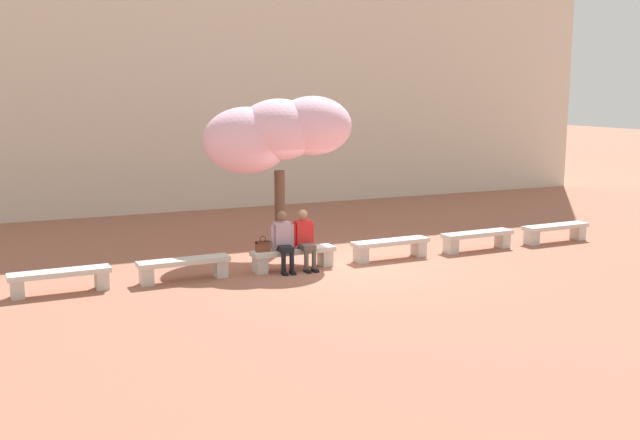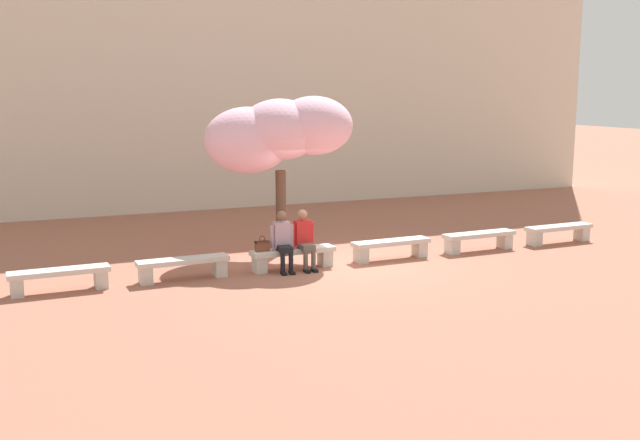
% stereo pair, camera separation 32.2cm
% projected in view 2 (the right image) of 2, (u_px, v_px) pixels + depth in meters
% --- Properties ---
extents(ground_plane, '(100.00, 100.00, 0.00)m').
position_uv_depth(ground_plane, '(343.00, 264.00, 16.73)').
color(ground_plane, '#9E604C').
extents(building_facade, '(28.00, 4.00, 10.39)m').
position_uv_depth(building_facade, '(215.00, 49.00, 25.48)').
color(building_facade, beige).
rests_on(building_facade, ground).
extents(stone_bench_west_end, '(1.90, 0.48, 0.45)m').
position_uv_depth(stone_bench_west_end, '(59.00, 276.00, 14.38)').
color(stone_bench_west_end, beige).
rests_on(stone_bench_west_end, ground).
extents(stone_bench_near_west, '(1.90, 0.48, 0.45)m').
position_uv_depth(stone_bench_near_west, '(183.00, 265.00, 15.30)').
color(stone_bench_near_west, beige).
rests_on(stone_bench_near_west, ground).
extents(stone_bench_center, '(1.90, 0.48, 0.45)m').
position_uv_depth(stone_bench_center, '(293.00, 255.00, 16.21)').
color(stone_bench_center, beige).
rests_on(stone_bench_center, ground).
extents(stone_bench_near_east, '(1.90, 0.48, 0.45)m').
position_uv_depth(stone_bench_near_east, '(391.00, 246.00, 17.13)').
color(stone_bench_near_east, beige).
rests_on(stone_bench_near_east, ground).
extents(stone_bench_east_end, '(1.90, 0.48, 0.45)m').
position_uv_depth(stone_bench_east_end, '(479.00, 238.00, 18.05)').
color(stone_bench_east_end, beige).
rests_on(stone_bench_east_end, ground).
extents(stone_bench_far_east, '(1.90, 0.48, 0.45)m').
position_uv_depth(stone_bench_far_east, '(559.00, 231.00, 18.96)').
color(stone_bench_far_east, beige).
rests_on(stone_bench_far_east, ground).
extents(person_seated_left, '(0.51, 0.70, 1.29)m').
position_uv_depth(person_seated_left, '(283.00, 239.00, 16.00)').
color(person_seated_left, black).
rests_on(person_seated_left, ground).
extents(person_seated_right, '(0.51, 0.68, 1.29)m').
position_uv_depth(person_seated_right, '(304.00, 237.00, 16.19)').
color(person_seated_right, black).
rests_on(person_seated_right, ground).
extents(handbag, '(0.30, 0.15, 0.34)m').
position_uv_depth(handbag, '(262.00, 245.00, 15.91)').
color(handbag, brown).
rests_on(handbag, stone_bench_center).
extents(cherry_tree_main, '(3.41, 2.34, 3.70)m').
position_uv_depth(cherry_tree_main, '(278.00, 133.00, 17.50)').
color(cherry_tree_main, '#513828').
rests_on(cherry_tree_main, ground).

